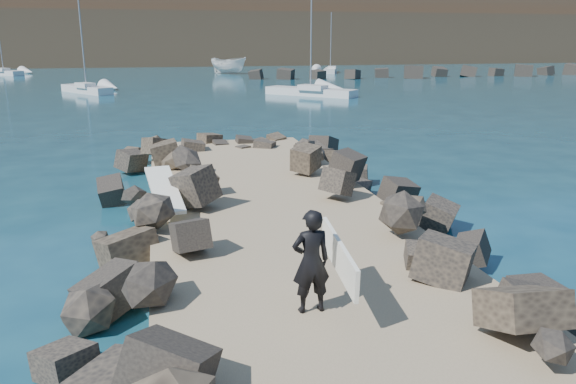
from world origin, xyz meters
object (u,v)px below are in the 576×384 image
object	(u,v)px
surfboard_resting	(164,194)
sailboat_c	(311,92)
boat_imported	(229,65)
surfer_with_board	(315,261)

from	to	relation	value
surfboard_resting	sailboat_c	xyz separation A→B (m)	(12.98, 33.70, -0.70)
boat_imported	surfboard_resting	bearing A→B (deg)	-142.35
sailboat_c	boat_imported	bearing A→B (deg)	94.89
surfer_with_board	sailboat_c	xyz separation A→B (m)	(10.79, 39.68, -1.09)
surfer_with_board	surfboard_resting	bearing A→B (deg)	110.15
surfboard_resting	surfer_with_board	distance (m)	6.38
boat_imported	sailboat_c	distance (m)	33.61
boat_imported	surfer_with_board	size ratio (longest dim) A/B	2.95
boat_imported	surfer_with_board	distance (m)	73.58
surfboard_resting	boat_imported	size ratio (longest dim) A/B	0.42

